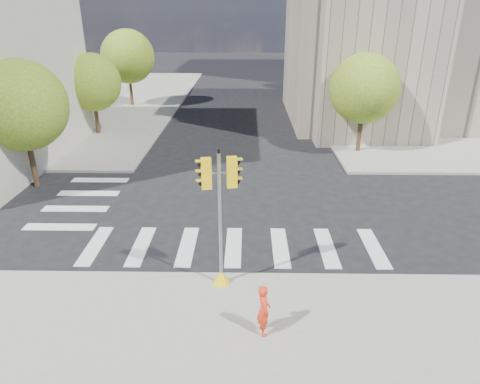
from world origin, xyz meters
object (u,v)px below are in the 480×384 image
photographer (264,310)px  lamp_near (358,71)px  lamp_far (324,52)px  traffic_signal (220,231)px

photographer → lamp_near: bearing=-31.8°
lamp_far → traffic_signal: size_ratio=1.77×
lamp_far → traffic_signal: bearing=-104.5°
lamp_far → photographer: (-7.13, -34.93, -3.66)m
traffic_signal → lamp_near: bearing=55.9°
lamp_near → photographer: (-7.13, -20.93, -3.66)m
traffic_signal → photographer: size_ratio=2.98×
lamp_far → photographer: 35.83m
lamp_far → photographer: size_ratio=5.27×
lamp_near → lamp_far: size_ratio=1.00×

